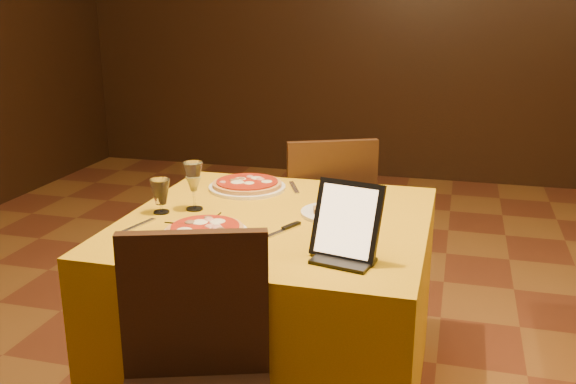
% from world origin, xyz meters
% --- Properties ---
extents(wall_back, '(6.00, 0.01, 2.80)m').
position_xyz_m(wall_back, '(0.00, 3.50, 1.40)').
color(wall_back, black).
rests_on(wall_back, floor).
extents(main_table, '(1.10, 1.10, 0.75)m').
position_xyz_m(main_table, '(-0.23, 0.03, 0.38)').
color(main_table, '#C48F0C').
rests_on(main_table, floor).
extents(chair_main_far, '(0.60, 0.60, 0.91)m').
position_xyz_m(chair_main_far, '(-0.23, 0.86, 0.46)').
color(chair_main_far, black).
rests_on(chair_main_far, floor).
extents(pizza_near, '(0.29, 0.29, 0.03)m').
position_xyz_m(pizza_near, '(-0.41, -0.21, 0.77)').
color(pizza_near, white).
rests_on(pizza_near, main_table).
extents(pizza_far, '(0.33, 0.33, 0.03)m').
position_xyz_m(pizza_far, '(-0.46, 0.37, 0.77)').
color(pizza_far, white).
rests_on(pizza_far, main_table).
extents(cutlet_dish, '(0.25, 0.25, 0.03)m').
position_xyz_m(cutlet_dish, '(-0.04, 0.13, 0.76)').
color(cutlet_dish, white).
rests_on(cutlet_dish, main_table).
extents(wine_glass, '(0.08, 0.08, 0.19)m').
position_xyz_m(wine_glass, '(-0.56, 0.05, 0.84)').
color(wine_glass, '#BBC06D').
rests_on(wine_glass, main_table).
extents(water_glass, '(0.09, 0.09, 0.13)m').
position_xyz_m(water_glass, '(-0.67, -0.02, 0.81)').
color(water_glass, silver).
rests_on(water_glass, main_table).
extents(tablet, '(0.23, 0.14, 0.24)m').
position_xyz_m(tablet, '(0.08, -0.26, 0.87)').
color(tablet, black).
rests_on(tablet, main_table).
extents(knife, '(0.12, 0.23, 0.01)m').
position_xyz_m(knife, '(-0.19, -0.14, 0.75)').
color(knife, silver).
rests_on(knife, main_table).
extents(fork_near, '(0.06, 0.17, 0.01)m').
position_xyz_m(fork_near, '(-0.68, -0.18, 0.75)').
color(fork_near, '#AFB1B6').
rests_on(fork_near, main_table).
extents(fork_far, '(0.09, 0.17, 0.01)m').
position_xyz_m(fork_far, '(-0.27, 0.43, 0.75)').
color(fork_far, silver).
rests_on(fork_far, main_table).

